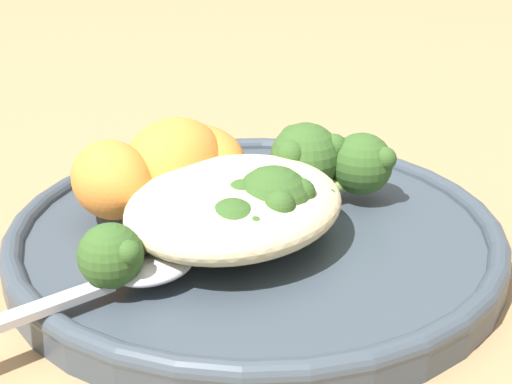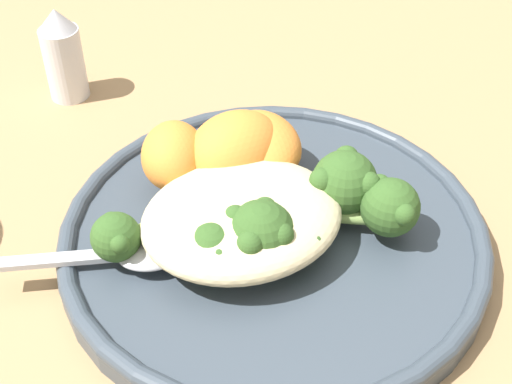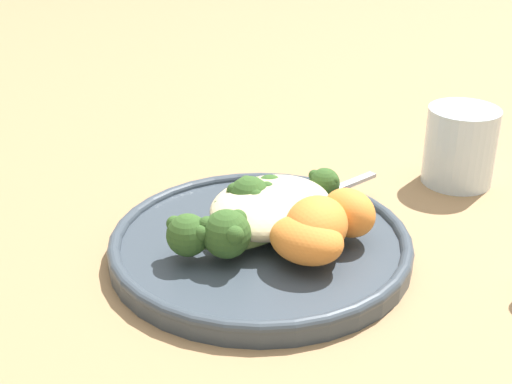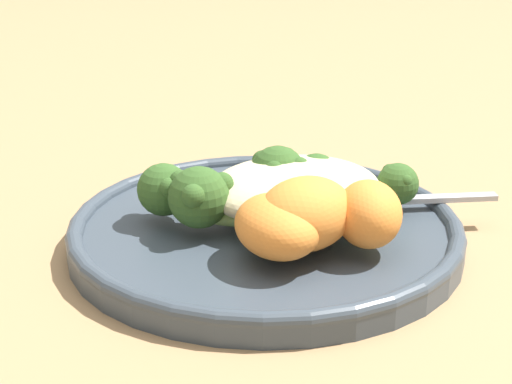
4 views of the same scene
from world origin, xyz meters
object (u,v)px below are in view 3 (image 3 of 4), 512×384
object	(u,v)px
broccoli_stalk_1	(272,196)
sweet_potato_chunk_2	(349,213)
sweet_potato_chunk_1	(306,240)
water_glass	(460,146)
plate	(260,244)
sweet_potato_chunk_0	(316,225)
broccoli_stalk_0	(315,196)
broccoli_stalk_4	(200,235)
broccoli_stalk_2	(252,199)
broccoli_stalk_3	(239,213)
broccoli_stalk_5	(230,233)
quinoa_mound	(271,206)
spoon	(315,194)

from	to	relation	value
broccoli_stalk_1	sweet_potato_chunk_2	bearing A→B (deg)	-138.49
sweet_potato_chunk_1	water_glass	distance (m)	0.27
plate	sweet_potato_chunk_0	world-z (taller)	sweet_potato_chunk_0
plate	water_glass	distance (m)	0.27
plate	broccoli_stalk_0	bearing A→B (deg)	169.45
broccoli_stalk_1	broccoli_stalk_4	xyz separation A→B (m)	(0.10, -0.01, 0.00)
broccoli_stalk_2	sweet_potato_chunk_0	distance (m)	0.08
broccoli_stalk_3	sweet_potato_chunk_1	xyz separation A→B (m)	(0.02, 0.08, 0.01)
broccoli_stalk_2	broccoli_stalk_5	xyz separation A→B (m)	(0.06, 0.02, -0.00)
quinoa_mound	broccoli_stalk_2	world-z (taller)	broccoli_stalk_2
broccoli_stalk_1	broccoli_stalk_5	size ratio (longest dim) A/B	0.83
spoon	broccoli_stalk_5	bearing A→B (deg)	-166.30
broccoli_stalk_0	spoon	world-z (taller)	broccoli_stalk_0
sweet_potato_chunk_2	water_glass	size ratio (longest dim) A/B	0.63
broccoli_stalk_2	water_glass	xyz separation A→B (m)	(-0.24, 0.12, 0.00)
broccoli_stalk_1	broccoli_stalk_3	size ratio (longest dim) A/B	0.88
broccoli_stalk_2	sweet_potato_chunk_1	xyz separation A→B (m)	(0.03, 0.08, -0.00)
sweet_potato_chunk_0	spoon	xyz separation A→B (m)	(-0.09, -0.05, -0.02)
broccoli_stalk_2	sweet_potato_chunk_2	bearing A→B (deg)	-152.16
broccoli_stalk_3	broccoli_stalk_4	distance (m)	0.06
broccoli_stalk_0	broccoli_stalk_4	size ratio (longest dim) A/B	1.14
broccoli_stalk_5	sweet_potato_chunk_1	size ratio (longest dim) A/B	1.30
sweet_potato_chunk_2	spoon	bearing A→B (deg)	-127.50
plate	broccoli_stalk_0	world-z (taller)	broccoli_stalk_0
water_glass	spoon	bearing A→B (deg)	-28.95
sweet_potato_chunk_1	water_glass	xyz separation A→B (m)	(-0.27, 0.04, 0.00)
broccoli_stalk_4	spoon	world-z (taller)	broccoli_stalk_4
sweet_potato_chunk_2	broccoli_stalk_3	bearing A→B (deg)	-64.67
quinoa_mound	broccoli_stalk_0	bearing A→B (deg)	160.81
broccoli_stalk_2	broccoli_stalk_0	bearing A→B (deg)	-112.21
broccoli_stalk_2	sweet_potato_chunk_2	xyz separation A→B (m)	(-0.03, 0.09, 0.00)
quinoa_mound	broccoli_stalk_5	size ratio (longest dim) A/B	1.47
quinoa_mound	spoon	distance (m)	0.07
quinoa_mound	sweet_potato_chunk_1	world-z (taller)	sweet_potato_chunk_1
broccoli_stalk_3	broccoli_stalk_4	size ratio (longest dim) A/B	0.77
broccoli_stalk_3	sweet_potato_chunk_0	distance (m)	0.08
broccoli_stalk_1	sweet_potato_chunk_1	xyz separation A→B (m)	(0.06, 0.07, 0.00)
sweet_potato_chunk_0	sweet_potato_chunk_1	bearing A→B (deg)	5.84
quinoa_mound	sweet_potato_chunk_0	xyz separation A→B (m)	(0.02, 0.06, 0.01)
broccoli_stalk_0	broccoli_stalk_5	world-z (taller)	broccoli_stalk_5
sweet_potato_chunk_0	quinoa_mound	bearing A→B (deg)	-107.25
sweet_potato_chunk_0	broccoli_stalk_0	bearing A→B (deg)	-149.23
plate	broccoli_stalk_5	xyz separation A→B (m)	(0.04, -0.00, 0.03)
sweet_potato_chunk_2	spoon	size ratio (longest dim) A/B	0.47
quinoa_mound	broccoli_stalk_5	bearing A→B (deg)	2.08
quinoa_mound	broccoli_stalk_5	xyz separation A→B (m)	(0.07, 0.00, 0.00)
broccoli_stalk_5	sweet_potato_chunk_0	bearing A→B (deg)	154.59
quinoa_mound	broccoli_stalk_1	xyz separation A→B (m)	(-0.02, -0.01, -0.00)
broccoli_stalk_5	spoon	bearing A→B (deg)	-158.58
broccoli_stalk_1	broccoli_stalk_5	bearing A→B (deg)	141.60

